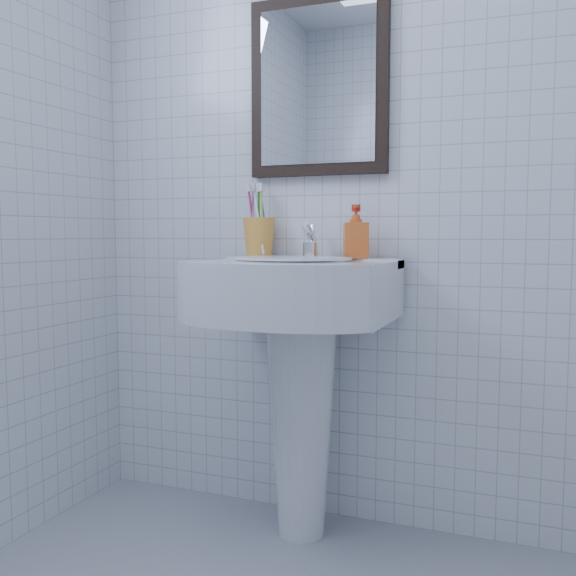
% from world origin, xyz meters
% --- Properties ---
extents(wall_back, '(2.20, 0.02, 2.50)m').
position_xyz_m(wall_back, '(0.00, 1.20, 1.25)').
color(wall_back, silver).
rests_on(wall_back, ground).
extents(washbasin, '(0.62, 0.46, 0.96)m').
position_xyz_m(washbasin, '(-0.22, 0.99, 0.64)').
color(washbasin, silver).
rests_on(washbasin, ground).
extents(faucet, '(0.05, 0.11, 0.13)m').
position_xyz_m(faucet, '(-0.22, 1.10, 1.00)').
color(faucet, white).
rests_on(faucet, washbasin).
extents(toothbrush_cup, '(0.13, 0.13, 0.14)m').
position_xyz_m(toothbrush_cup, '(-0.42, 1.13, 1.02)').
color(toothbrush_cup, gold).
rests_on(toothbrush_cup, washbasin).
extents(soap_dispenser, '(0.10, 0.11, 0.18)m').
position_xyz_m(soap_dispenser, '(-0.06, 1.10, 1.04)').
color(soap_dispenser, red).
rests_on(soap_dispenser, washbasin).
extents(wall_mirror, '(0.50, 0.04, 0.62)m').
position_xyz_m(wall_mirror, '(-0.22, 1.18, 1.55)').
color(wall_mirror, black).
rests_on(wall_mirror, wall_back).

